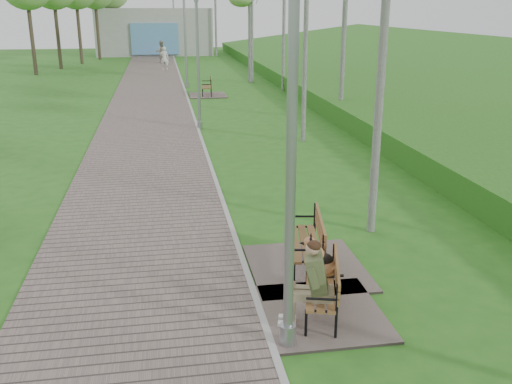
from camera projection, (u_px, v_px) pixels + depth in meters
walkway at (149, 110)px, 23.80m from camera, size 3.50×67.00×0.04m
kerb at (191, 109)px, 24.07m from camera, size 0.10×67.00×0.05m
embankment at (472, 107)px, 24.54m from camera, size 14.00×70.00×1.60m
building_north at (155, 32)px, 50.86m from camera, size 10.00×5.20×4.00m
bench_main at (318, 290)px, 7.89m from camera, size 1.65×1.84×1.44m
bench_second at (305, 257)px, 9.38m from camera, size 1.86×2.06×1.14m
bench_third at (207, 92)px, 27.69m from camera, size 1.77×1.97×1.09m
lamp_post_near at (291, 157)px, 6.52m from camera, size 0.21×0.21×5.35m
lamp_post_second at (198, 69)px, 19.60m from camera, size 0.17×0.17×4.50m
lamp_post_third at (185, 38)px, 29.88m from camera, size 0.21×0.21×5.53m
lamp_post_far at (174, 28)px, 48.75m from camera, size 0.20×0.20×5.10m
pedestrian_near at (165, 58)px, 38.66m from camera, size 0.65×0.50×1.57m
pedestrian_far at (161, 52)px, 43.35m from camera, size 0.83×0.66×1.68m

